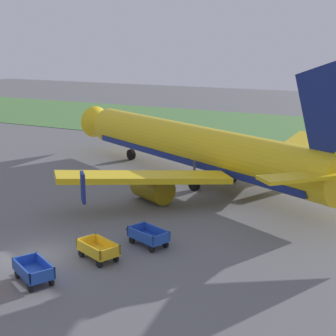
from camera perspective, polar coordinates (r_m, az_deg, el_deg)
The scene contains 6 objects.
ground_plane at distance 31.51m, azimuth -14.00°, elevation -9.41°, with size 220.00×220.00×0.00m, color slate.
grass_strip at distance 75.58m, azimuth 12.18°, elevation 4.25°, with size 220.00×28.00×0.06m, color #518442.
airplane at distance 45.22m, azimuth 3.89°, elevation 2.12°, with size 35.47×29.15×11.34m.
baggage_cart_second_in_row at distance 28.18m, azimuth -14.69°, elevation -10.98°, with size 3.50×2.38×1.07m.
baggage_cart_third_in_row at distance 30.15m, azimuth -7.77°, elevation -8.95°, with size 3.57×2.22×1.07m.
baggage_cart_fourth_in_row at distance 31.85m, azimuth -2.20°, elevation -7.56°, with size 3.59×2.18×1.07m.
Camera 1 is at (19.65, -21.38, 12.22)m, focal length 54.99 mm.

